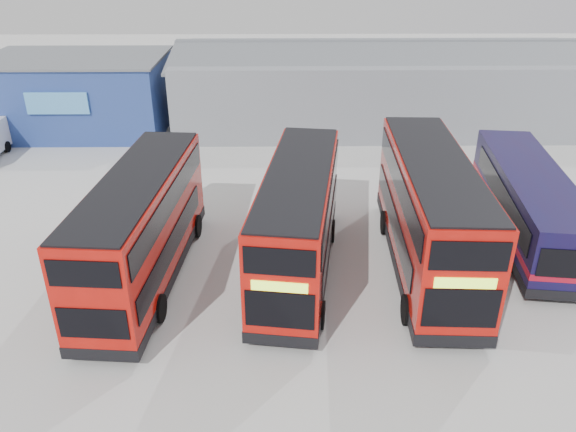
{
  "coord_description": "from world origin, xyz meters",
  "views": [
    {
      "loc": [
        0.27,
        -21.29,
        12.72
      ],
      "look_at": [
        0.52,
        -0.36,
        2.1
      ],
      "focal_mm": 35.0,
      "sensor_mm": 36.0,
      "label": 1
    }
  ],
  "objects_px": {
    "double_decker_left": "(142,230)",
    "double_decker_right": "(429,216)",
    "office_block": "(79,93)",
    "maintenance_shed": "(386,85)",
    "double_decker_centre": "(298,223)",
    "single_decker_blue": "(527,204)"
  },
  "relations": [
    {
      "from": "single_decker_blue",
      "to": "double_decker_left",
      "type": "bearing_deg",
      "value": 19.38
    },
    {
      "from": "office_block",
      "to": "double_decker_centre",
      "type": "relative_size",
      "value": 1.13
    },
    {
      "from": "maintenance_shed",
      "to": "double_decker_left",
      "type": "bearing_deg",
      "value": -121.21
    },
    {
      "from": "office_block",
      "to": "double_decker_left",
      "type": "height_order",
      "value": "office_block"
    },
    {
      "from": "double_decker_left",
      "to": "single_decker_blue",
      "type": "bearing_deg",
      "value": -163.52
    },
    {
      "from": "office_block",
      "to": "double_decker_right",
      "type": "relative_size",
      "value": 1.06
    },
    {
      "from": "double_decker_left",
      "to": "double_decker_right",
      "type": "bearing_deg",
      "value": -171.39
    },
    {
      "from": "office_block",
      "to": "single_decker_blue",
      "type": "bearing_deg",
      "value": -32.51
    },
    {
      "from": "double_decker_right",
      "to": "office_block",
      "type": "bearing_deg",
      "value": 139.64
    },
    {
      "from": "double_decker_right",
      "to": "single_decker_blue",
      "type": "relative_size",
      "value": 0.96
    },
    {
      "from": "double_decker_centre",
      "to": "double_decker_left",
      "type": "bearing_deg",
      "value": -166.65
    },
    {
      "from": "office_block",
      "to": "double_decker_left",
      "type": "xyz_separation_m",
      "value": [
        8.77,
        -19.82,
        -0.32
      ]
    },
    {
      "from": "office_block",
      "to": "double_decker_right",
      "type": "height_order",
      "value": "office_block"
    },
    {
      "from": "office_block",
      "to": "maintenance_shed",
      "type": "distance_m",
      "value": 22.09
    },
    {
      "from": "double_decker_left",
      "to": "double_decker_centre",
      "type": "bearing_deg",
      "value": -170.27
    },
    {
      "from": "double_decker_left",
      "to": "single_decker_blue",
      "type": "relative_size",
      "value": 0.91
    },
    {
      "from": "maintenance_shed",
      "to": "double_decker_right",
      "type": "relative_size",
      "value": 2.64
    },
    {
      "from": "office_block",
      "to": "double_decker_right",
      "type": "xyz_separation_m",
      "value": [
        20.26,
        -18.99,
        -0.17
      ]
    },
    {
      "from": "double_decker_centre",
      "to": "single_decker_blue",
      "type": "height_order",
      "value": "double_decker_centre"
    },
    {
      "from": "double_decker_right",
      "to": "single_decker_blue",
      "type": "height_order",
      "value": "double_decker_right"
    },
    {
      "from": "double_decker_left",
      "to": "double_decker_right",
      "type": "relative_size",
      "value": 0.94
    },
    {
      "from": "double_decker_left",
      "to": "maintenance_shed",
      "type": "bearing_deg",
      "value": -116.76
    }
  ]
}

